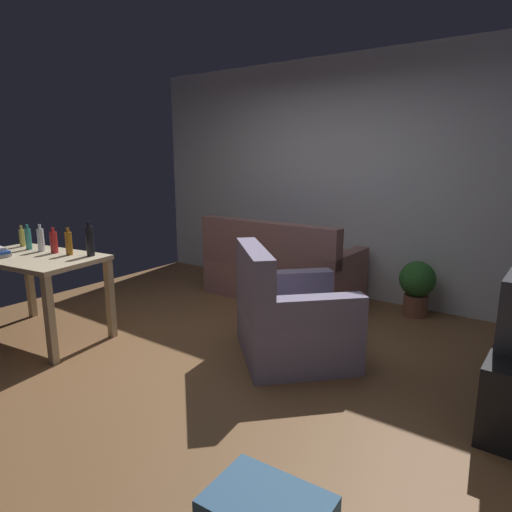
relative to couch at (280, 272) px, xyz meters
The scene contains 12 objects.
ground_plane 1.66m from the couch, 77.67° to the right, with size 5.20×4.40×0.02m, color brown.
wall_rear 1.26m from the couch, 60.47° to the left, with size 5.20×0.10×2.70m, color silver.
couch is the anchor object (origin of this frame).
desk 2.53m from the couch, 116.44° to the right, with size 1.28×0.85×0.76m.
potted_plant 1.49m from the couch, 12.10° to the left, with size 0.36×0.36×0.57m.
armchair 1.56m from the couch, 54.52° to the right, with size 1.23×1.23×0.92m.
bottle_squat 2.69m from the couch, 127.39° to the right, with size 0.05×0.05×0.20m.
bottle_tall 2.61m from the couch, 123.35° to the right, with size 0.05×0.05×0.23m.
bottle_clear 2.51m from the couch, 120.23° to the right, with size 0.06×0.06×0.25m.
bottle_red 2.40m from the couch, 117.04° to the right, with size 0.06×0.06×0.23m.
bottle_amber 2.30m from the couch, 113.31° to the right, with size 0.06×0.06×0.24m.
bottle_dark 2.16m from the couch, 109.53° to the right, with size 0.07×0.07×0.30m.
Camera 1 is at (2.36, -2.61, 1.61)m, focal length 31.42 mm.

